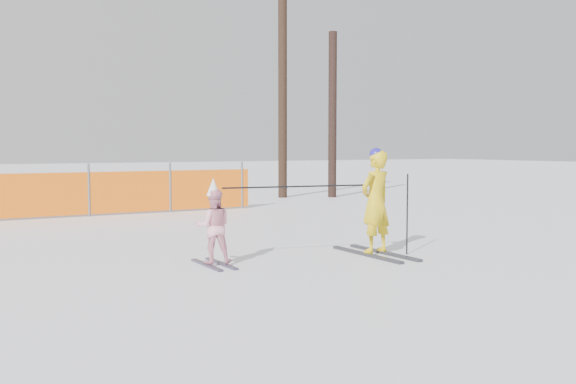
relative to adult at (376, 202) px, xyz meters
name	(u,v)px	position (x,y,z in m)	size (l,w,h in m)	color
ground	(306,268)	(-1.45, -0.36, -0.80)	(120.00, 120.00, 0.00)	white
adult	(376,202)	(0.00, 0.00, 0.00)	(0.63, 1.65, 1.63)	black
child	(214,226)	(-2.47, 0.42, -0.25)	(0.60, 0.98, 1.21)	black
ski_poles	(338,197)	(-0.64, 0.07, 0.11)	(2.81, 0.63, 1.23)	black
tree_trunks	(302,96)	(4.85, 10.15, 2.47)	(1.76, 0.96, 7.33)	black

